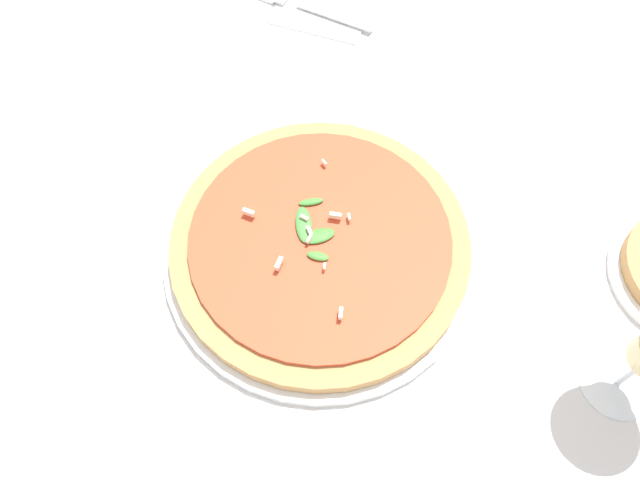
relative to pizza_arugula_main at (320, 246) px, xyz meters
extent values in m
plane|color=silver|center=(0.01, -0.04, -0.02)|extent=(6.00, 6.00, 0.00)
cylinder|color=white|center=(0.00, 0.00, -0.01)|extent=(0.36, 0.36, 0.01)
cylinder|color=#B7844C|center=(0.00, 0.00, 0.00)|extent=(0.34, 0.34, 0.02)
cylinder|color=#C64728|center=(0.00, 0.00, 0.02)|extent=(0.29, 0.29, 0.01)
ellipsoid|color=#3E8331|center=(0.01, -0.04, 0.02)|extent=(0.03, 0.01, 0.01)
ellipsoid|color=#468232|center=(0.00, 0.02, 0.02)|extent=(0.03, 0.02, 0.01)
ellipsoid|color=#3F7A2F|center=(0.00, 0.00, 0.02)|extent=(0.04, 0.03, 0.01)
ellipsoid|color=#407E37|center=(0.02, -0.01, 0.02)|extent=(0.02, 0.05, 0.01)
cube|color=#EFE5C6|center=(-0.03, -0.02, 0.03)|extent=(0.00, 0.01, 0.00)
cube|color=#EFE5C6|center=(0.08, -0.02, 0.03)|extent=(0.01, 0.01, 0.01)
cube|color=#EFE5C6|center=(0.00, -0.10, 0.03)|extent=(0.01, 0.01, 0.00)
cube|color=#EFE5C6|center=(0.04, 0.04, 0.03)|extent=(0.01, 0.01, 0.01)
cube|color=#EFE5C6|center=(0.01, 0.00, 0.03)|extent=(0.01, 0.01, 0.01)
cube|color=#EFE5C6|center=(-0.02, 0.09, 0.03)|extent=(0.00, 0.01, 0.01)
cube|color=#EFE5C6|center=(0.01, 0.01, 0.03)|extent=(0.01, 0.01, 0.01)
cube|color=#EFE5C6|center=(0.02, -0.02, 0.03)|extent=(0.01, 0.01, 0.01)
cube|color=#EFE5C6|center=(-0.02, -0.02, 0.03)|extent=(0.01, 0.01, 0.01)
cube|color=#EFE5C6|center=(-0.01, 0.04, 0.03)|extent=(0.00, 0.01, 0.00)
cylinder|color=white|center=(-0.31, 0.14, -0.01)|extent=(0.08, 0.08, 0.00)
cylinder|color=white|center=(-0.31, 0.14, 0.02)|extent=(0.01, 0.01, 0.07)
cube|color=white|center=(0.02, -0.39, -0.01)|extent=(0.16, 0.12, 0.01)
cube|color=silver|center=(-0.01, -0.38, -0.01)|extent=(0.11, 0.06, 0.00)
camera|label=1|loc=(-0.01, 0.34, 0.62)|focal=35.00mm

